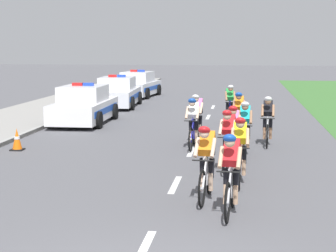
# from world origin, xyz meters

# --- Properties ---
(kerb_edge) EXTENTS (0.16, 60.00, 0.13)m
(kerb_edge) POSITION_xyz_m (-5.81, 14.00, 0.07)
(kerb_edge) COLOR #9E9E99
(kerb_edge) RESTS_ON ground
(lane_markings_centre) EXTENTS (0.14, 25.60, 0.01)m
(lane_markings_centre) POSITION_xyz_m (0.00, 10.01, 0.00)
(lane_markings_centre) COLOR white
(lane_markings_centre) RESTS_ON ground
(cyclist_lead) EXTENTS (0.44, 1.72, 1.56)m
(cyclist_lead) POSITION_xyz_m (1.25, 3.89, 0.79)
(cyclist_lead) COLOR black
(cyclist_lead) RESTS_ON ground
(cyclist_second) EXTENTS (0.45, 1.72, 1.56)m
(cyclist_second) POSITION_xyz_m (0.75, 4.80, 0.79)
(cyclist_second) COLOR black
(cyclist_second) RESTS_ON ground
(cyclist_third) EXTENTS (0.42, 1.72, 1.56)m
(cyclist_third) POSITION_xyz_m (1.40, 6.23, 0.79)
(cyclist_third) COLOR black
(cyclist_third) RESTS_ON ground
(cyclist_fourth) EXTENTS (0.45, 1.72, 1.56)m
(cyclist_fourth) POSITION_xyz_m (1.11, 7.57, 0.79)
(cyclist_fourth) COLOR black
(cyclist_fourth) RESTS_ON ground
(cyclist_fifth) EXTENTS (0.42, 1.72, 1.56)m
(cyclist_fifth) POSITION_xyz_m (1.20, 8.56, 0.79)
(cyclist_fifth) COLOR black
(cyclist_fifth) RESTS_ON ground
(cyclist_sixth) EXTENTS (0.42, 1.72, 1.56)m
(cyclist_sixth) POSITION_xyz_m (1.52, 9.64, 0.79)
(cyclist_sixth) COLOR black
(cyclist_sixth) RESTS_ON ground
(cyclist_seventh) EXTENTS (0.43, 1.72, 1.56)m
(cyclist_seventh) POSITION_xyz_m (2.21, 11.28, 0.79)
(cyclist_seventh) COLOR black
(cyclist_seventh) RESTS_ON ground
(cyclist_eighth) EXTENTS (0.43, 1.72, 1.56)m
(cyclist_eighth) POSITION_xyz_m (0.01, 10.43, 0.79)
(cyclist_eighth) COLOR black
(cyclist_eighth) RESTS_ON ground
(cyclist_ninth) EXTENTS (0.45, 1.72, 1.56)m
(cyclist_ninth) POSITION_xyz_m (0.02, 11.68, 0.79)
(cyclist_ninth) COLOR black
(cyclist_ninth) RESTS_ON ground
(cyclist_tenth) EXTENTS (0.43, 1.72, 1.56)m
(cyclist_tenth) POSITION_xyz_m (1.33, 12.68, 0.79)
(cyclist_tenth) COLOR black
(cyclist_tenth) RESTS_ON ground
(cyclist_eleventh) EXTENTS (0.45, 1.72, 1.56)m
(cyclist_eleventh) POSITION_xyz_m (0.95, 16.04, 0.79)
(cyclist_eleventh) COLOR black
(cyclist_eleventh) RESTS_ON ground
(police_car_nearest) EXTENTS (2.02, 4.41, 1.59)m
(police_car_nearest) POSITION_xyz_m (-4.68, 15.40, 0.68)
(police_car_nearest) COLOR white
(police_car_nearest) RESTS_ON ground
(police_car_second) EXTENTS (2.16, 4.48, 1.59)m
(police_car_second) POSITION_xyz_m (-4.68, 21.44, 0.68)
(police_car_second) COLOR silver
(police_car_second) RESTS_ON ground
(police_car_third) EXTENTS (2.31, 4.55, 1.59)m
(police_car_third) POSITION_xyz_m (-4.68, 27.05, 0.68)
(police_car_third) COLOR silver
(police_car_third) RESTS_ON ground
(traffic_cone_mid) EXTENTS (0.36, 0.36, 0.64)m
(traffic_cone_mid) POSITION_xyz_m (-5.05, 9.55, 0.31)
(traffic_cone_mid) COLOR black
(traffic_cone_mid) RESTS_ON ground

